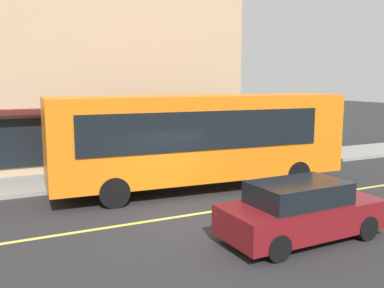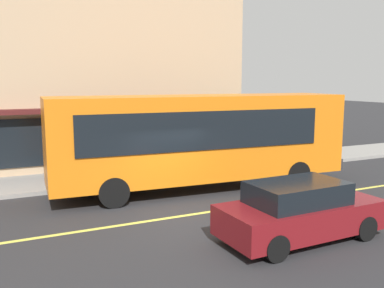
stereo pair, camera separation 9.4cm
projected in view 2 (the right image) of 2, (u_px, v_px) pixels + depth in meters
ground at (185, 216)px, 12.71m from camera, size 120.00×120.00×0.00m
sidewalk at (128, 175)px, 17.83m from camera, size 80.00×3.02×0.15m
lane_centre_stripe at (185, 216)px, 12.71m from camera, size 36.00×0.16×0.01m
storefront_building at (29, 50)px, 21.81m from camera, size 19.24×11.36×11.26m
bus at (202, 136)px, 15.59m from camera, size 11.26×3.19×3.50m
car_maroon at (300, 211)px, 10.73m from camera, size 4.34×1.94×1.52m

